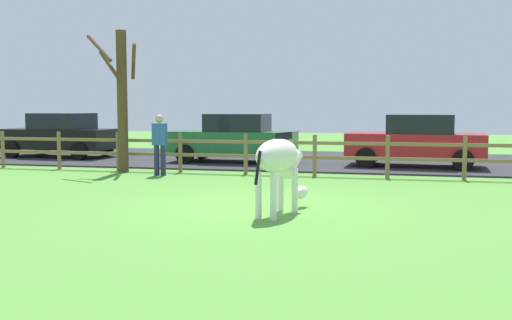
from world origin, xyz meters
The scene contains 9 objects.
ground_plane centered at (0.00, 0.00, 0.00)m, with size 60.00×60.00×0.00m, color #549338.
parking_asphalt centered at (0.00, 9.30, 0.03)m, with size 28.00×7.40×0.05m, color #2D2D33.
paddock_fence centered at (-0.57, 5.00, 0.63)m, with size 20.97×0.11×1.11m.
bare_tree centered at (-5.02, 4.68, 2.10)m, with size 1.48×1.48×3.95m.
zebra centered at (0.53, -0.75, 0.93)m, with size 0.83×1.89×1.41m.
parked_car_green centered at (-2.61, 7.85, 0.84)m, with size 4.02×1.92×1.56m.
parked_car_black centered at (-9.17, 8.27, 0.84)m, with size 4.09×2.05×1.56m.
parked_car_red centered at (3.08, 7.69, 0.84)m, with size 4.11×2.11×1.56m.
visitor_near_fence centered at (-3.68, 4.15, 0.91)m, with size 0.37×0.23×1.64m.
Camera 1 is at (2.41, -10.58, 1.87)m, focal length 41.39 mm.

